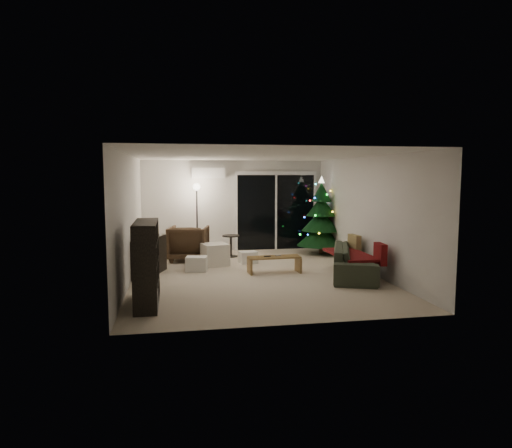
{
  "coord_description": "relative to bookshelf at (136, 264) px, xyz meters",
  "views": [
    {
      "loc": [
        -1.63,
        -9.29,
        2.1
      ],
      "look_at": [
        0.1,
        0.3,
        1.05
      ],
      "focal_mm": 32.0,
      "sensor_mm": 36.0,
      "label": 1
    }
  ],
  "objects": [
    {
      "name": "sofa_throw",
      "position": [
        4.2,
        1.37,
        -0.22
      ],
      "size": [
        0.68,
        1.56,
        0.05
      ],
      "primitive_type": "cube",
      "color": "#5B1719",
      "rests_on": "sofa"
    },
    {
      "name": "coffee_table",
      "position": [
        2.72,
        1.98,
        -0.5
      ],
      "size": [
        1.15,
        0.45,
        0.36
      ],
      "primitive_type": null,
      "rotation": [
        0.0,
        0.0,
        0.05
      ],
      "color": "olive",
      "rests_on": "floor"
    },
    {
      "name": "armchair",
      "position": [
        0.96,
        3.76,
        -0.25
      ],
      "size": [
        1.09,
        1.11,
        0.86
      ],
      "primitive_type": "imported",
      "rotation": [
        0.0,
        0.0,
        2.93
      ],
      "color": "brown",
      "rests_on": "floor"
    },
    {
      "name": "christmas_tree",
      "position": [
        4.46,
        4.08,
        0.36
      ],
      "size": [
        1.69,
        1.69,
        2.07
      ],
      "primitive_type": "cone",
      "rotation": [
        0.0,
        0.0,
        -0.42
      ],
      "color": "black",
      "rests_on": "floor"
    },
    {
      "name": "stereo",
      "position": [
        0.0,
        2.28,
        0.19
      ],
      "size": [
        0.4,
        0.47,
        0.17
      ],
      "primitive_type": "cube",
      "color": "black",
      "rests_on": "media_cabinet"
    },
    {
      "name": "ottoman",
      "position": [
        1.54,
        3.07,
        -0.43
      ],
      "size": [
        0.67,
        0.67,
        0.5
      ],
      "primitive_type": "cube",
      "rotation": [
        0.0,
        0.0,
        0.23
      ],
      "color": "beige",
      "rests_on": "floor"
    },
    {
      "name": "cardboard_box_a",
      "position": [
        1.08,
        2.46,
        -0.52
      ],
      "size": [
        0.5,
        0.42,
        0.32
      ],
      "primitive_type": "cube",
      "rotation": [
        0.0,
        0.0,
        -0.18
      ],
      "color": "silver",
      "rests_on": "floor"
    },
    {
      "name": "cushion_a",
      "position": [
        4.55,
        2.02,
        -0.11
      ],
      "size": [
        0.16,
        0.43,
        0.42
      ],
      "primitive_type": "cube",
      "rotation": [
        0.0,
        0.0,
        0.09
      ],
      "color": "#9B894C",
      "rests_on": "sofa"
    },
    {
      "name": "remote_a",
      "position": [
        2.57,
        1.98,
        -0.31
      ],
      "size": [
        0.14,
        0.04,
        0.02
      ],
      "primitive_type": "cube",
      "color": "black",
      "rests_on": "coffee_table"
    },
    {
      "name": "remote_b",
      "position": [
        2.82,
        2.03,
        -0.31
      ],
      "size": [
        0.14,
        0.08,
        0.02
      ],
      "primitive_type": "cube",
      "rotation": [
        0.0,
        0.0,
        0.35
      ],
      "color": "slate",
      "rests_on": "coffee_table"
    },
    {
      "name": "cardboard_box_b",
      "position": [
        2.34,
        3.15,
        -0.54
      ],
      "size": [
        0.45,
        0.37,
        0.28
      ],
      "primitive_type": "cube",
      "rotation": [
        0.0,
        0.0,
        0.17
      ],
      "color": "silver",
      "rests_on": "floor"
    },
    {
      "name": "sofa",
      "position": [
        4.3,
        1.37,
        -0.36
      ],
      "size": [
        1.56,
        2.33,
        0.63
      ],
      "primitive_type": "imported",
      "rotation": [
        0.0,
        0.0,
        1.21
      ],
      "color": "#293025",
      "rests_on": "floor"
    },
    {
      "name": "floor_lamp",
      "position": [
        1.21,
        4.51,
        0.23
      ],
      "size": [
        0.29,
        0.29,
        1.82
      ],
      "primitive_type": "cylinder",
      "color": "black",
      "rests_on": "floor"
    },
    {
      "name": "media_cabinet",
      "position": [
        0.0,
        2.28,
        -0.28
      ],
      "size": [
        0.88,
        1.35,
        0.79
      ],
      "primitive_type": "cube",
      "rotation": [
        0.0,
        0.0,
        -0.35
      ],
      "color": "#2B251F",
      "rests_on": "floor"
    },
    {
      "name": "cushion_b",
      "position": [
        4.55,
        0.72,
        -0.11
      ],
      "size": [
        0.15,
        0.42,
        0.42
      ],
      "primitive_type": "cube",
      "rotation": [
        0.0,
        0.0,
        -0.07
      ],
      "color": "#5B1719",
      "rests_on": "sofa"
    },
    {
      "name": "side_table",
      "position": [
        2.05,
        4.11,
        -0.4
      ],
      "size": [
        0.48,
        0.48,
        0.56
      ],
      "primitive_type": "cylinder",
      "rotation": [
        0.0,
        0.0,
        -0.09
      ],
      "color": "#2B251F",
      "rests_on": "floor"
    },
    {
      "name": "room",
      "position": [
        2.71,
        3.33,
        0.34
      ],
      "size": [
        6.5,
        7.51,
        2.6
      ],
      "color": "beige",
      "rests_on": "ground"
    },
    {
      "name": "bookshelf",
      "position": [
        0.0,
        0.0,
        0.0
      ],
      "size": [
        0.53,
        1.39,
        1.36
      ],
      "primitive_type": null,
      "rotation": [
        0.0,
        0.0,
        -0.14
      ],
      "color": "#2B251F",
      "rests_on": "floor"
    }
  ]
}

